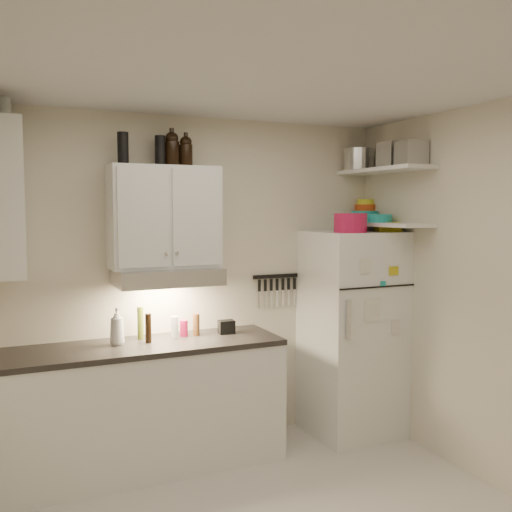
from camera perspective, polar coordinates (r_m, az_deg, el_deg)
name	(u,v)px	position (r m, az deg, el deg)	size (l,w,h in m)	color
ceiling	(282,74)	(3.22, 2.66, 17.74)	(3.20, 3.00, 0.02)	silver
back_wall	(196,283)	(4.57, -6.02, -2.65)	(3.20, 0.02, 2.60)	beige
right_wall	(495,296)	(4.16, 22.80, -3.73)	(0.02, 3.00, 2.60)	beige
base_cabinet	(138,410)	(4.34, -11.73, -14.84)	(2.10, 0.60, 0.88)	white
countertop	(137,347)	(4.21, -11.84, -8.92)	(2.10, 0.62, 0.04)	#282422
upper_cabinet	(164,217)	(4.28, -9.17, 3.86)	(0.80, 0.33, 0.75)	white
range_hood	(167,276)	(4.25, -8.86, -2.03)	(0.76, 0.46, 0.12)	silver
fridge	(352,333)	(4.88, 9.57, -7.58)	(0.70, 0.68, 1.70)	white
shelf_hi	(384,170)	(4.79, 12.71, 8.38)	(0.30, 0.95, 0.03)	white
shelf_lo	(383,224)	(4.78, 12.62, 3.11)	(0.30, 0.95, 0.03)	white
knife_strip	(276,276)	(4.81, 2.02, -2.02)	(0.42, 0.02, 0.03)	black
dutch_oven	(350,223)	(4.55, 9.42, 3.29)	(0.26, 0.26, 0.15)	#AD1441
book_stack	(388,227)	(4.83, 13.03, 2.87)	(0.18, 0.23, 0.08)	gold
spice_jar	(358,226)	(4.82, 10.12, 3.02)	(0.06, 0.06, 0.10)	silver
stock_pot	(359,160)	(5.03, 10.24, 9.47)	(0.26, 0.26, 0.18)	silver
tin_a	(393,155)	(4.82, 13.58, 9.76)	(0.21, 0.19, 0.21)	#AAAAAD
tin_b	(411,154)	(4.62, 15.27, 9.85)	(0.19, 0.19, 0.19)	#AAAAAD
bowl_teal	(365,216)	(5.08, 10.80, 3.93)	(0.23, 0.23, 0.09)	teal
bowl_orange	(365,208)	(5.16, 10.87, 4.76)	(0.19, 0.19, 0.06)	#CD4213
bowl_yellow	(365,202)	(5.16, 10.88, 5.33)	(0.15, 0.15, 0.05)	yellow
plates	(376,218)	(4.81, 11.88, 3.71)	(0.27, 0.27, 0.07)	teal
growler_a	(172,149)	(4.35, -8.42, 10.56)	(0.11, 0.11, 0.26)	black
growler_b	(186,151)	(4.37, -7.02, 10.37)	(0.10, 0.10, 0.24)	black
thermos_a	(160,151)	(4.30, -9.57, 10.33)	(0.08, 0.08, 0.22)	black
thermos_b	(123,148)	(4.23, -13.16, 10.43)	(0.08, 0.08, 0.23)	black
side_jar	(1,109)	(4.14, -24.10, 13.25)	(0.12, 0.12, 0.16)	silver
soap_bottle	(117,324)	(4.20, -13.74, -6.63)	(0.11, 0.12, 0.30)	white
pepper_mill	(196,325)	(4.40, -6.00, -6.84)	(0.05, 0.05, 0.17)	brown
oil_bottle	(140,323)	(4.34, -11.48, -6.58)	(0.05, 0.05, 0.24)	#5C6B1A
vinegar_bottle	(148,328)	(4.21, -10.72, -7.10)	(0.04, 0.04, 0.21)	black
clear_bottle	(175,327)	(4.33, -8.14, -7.08)	(0.06, 0.06, 0.17)	silver
red_jar	(184,328)	(4.40, -7.23, -7.18)	(0.06, 0.06, 0.12)	#AD1441
caddy	(226,327)	(4.46, -2.98, -7.10)	(0.12, 0.09, 0.10)	black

